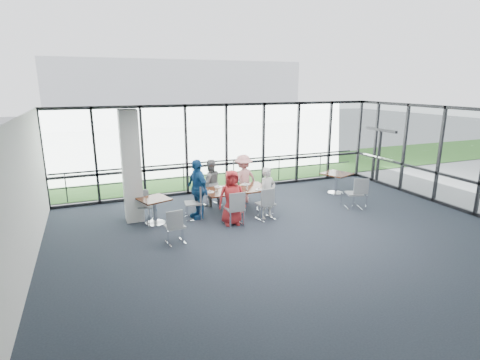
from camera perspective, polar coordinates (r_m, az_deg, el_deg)
name	(u,v)px	position (r m, az deg, el deg)	size (l,w,h in m)	color
floor	(294,240)	(9.83, 8.17, -9.00)	(12.00, 10.00, 0.02)	#212832
ceiling	(299,113)	(9.05, 8.91, 9.99)	(12.00, 10.00, 0.04)	silver
wall_left	(18,209)	(8.19, -30.77, -3.81)	(0.10, 10.00, 3.20)	silver
curtain_wall_back	(226,148)	(13.75, -2.09, 4.93)	(12.00, 0.10, 3.20)	white
curtain_wall_right	(468,161)	(13.35, 31.36, 2.52)	(0.10, 10.00, 3.20)	white
exit_door	(379,157)	(15.91, 20.37, 3.33)	(0.12, 1.60, 2.10)	black
structural_column	(131,167)	(11.03, -16.24, 1.97)	(0.50, 0.50, 3.20)	silver
apron	(192,164)	(18.75, -7.30, 2.37)	(80.00, 70.00, 0.02)	gray
grass_strip	(204,172)	(16.86, -5.54, 1.15)	(80.00, 5.00, 0.01)	#28531A
hangar_main	(174,92)	(40.68, -10.09, 13.05)	(24.00, 10.00, 6.00)	white
guard_rail	(221,173)	(14.52, -2.86, 1.01)	(0.06, 0.06, 12.00)	#2D2D33
main_table	(236,193)	(11.51, -0.56, -1.92)	(1.99, 1.11, 0.75)	black
side_table_left	(154,203)	(10.83, -12.94, -3.43)	(0.97, 0.97, 0.75)	black
side_table_right	(337,176)	(13.94, 14.50, 0.58)	(1.17, 1.17, 0.75)	black
diner_near_left	(232,198)	(10.49, -1.25, -2.69)	(0.77, 0.50, 1.57)	#B32428
diner_near_right	(268,193)	(11.02, 4.22, -1.99)	(0.56, 0.41, 1.52)	silver
diner_far_left	(210,183)	(12.10, -4.57, -0.46)	(0.75, 0.46, 1.54)	slate
diner_far_right	(243,179)	(12.40, 0.50, 0.16)	(1.05, 0.54, 1.63)	pink
diner_end	(197,189)	(11.04, -6.52, -1.35)	(1.04, 0.57, 1.77)	#184C87
chair_main_nl	(235,209)	(10.49, -0.83, -4.39)	(0.48, 0.48, 0.98)	gray
chair_main_nr	(265,204)	(10.96, 3.91, -3.64)	(0.47, 0.47, 0.95)	gray
chair_main_fl	(212,191)	(12.22, -4.28, -1.74)	(0.46, 0.46, 0.95)	gray
chair_main_fr	(236,189)	(12.66, -0.54, -1.42)	(0.40, 0.40, 0.82)	gray
chair_main_end	(193,203)	(11.06, -7.15, -3.51)	(0.47, 0.47, 0.97)	gray
chair_spare_la	(175,226)	(9.48, -9.90, -6.97)	(0.44, 0.44, 0.90)	gray
chair_spare_lb	(146,206)	(11.25, -14.19, -3.85)	(0.42, 0.42, 0.85)	gray
chair_spare_r	(354,193)	(12.42, 17.02, -1.97)	(0.48, 0.48, 0.99)	gray
plate_nl	(226,193)	(10.99, -2.22, -2.03)	(0.25, 0.25, 0.01)	white
plate_nr	(259,189)	(11.39, 2.95, -1.45)	(0.24, 0.24, 0.01)	white
plate_fl	(218,187)	(11.68, -3.35, -1.04)	(0.24, 0.24, 0.01)	white
plate_fr	(245,184)	(11.95, 0.84, -0.67)	(0.27, 0.27, 0.01)	white
plate_end	(210,192)	(11.15, -4.58, -1.83)	(0.25, 0.25, 0.01)	white
tumbler_a	(232,190)	(11.15, -1.21, -1.48)	(0.07, 0.07, 0.13)	white
tumbler_b	(247,188)	(11.33, 1.02, -1.22)	(0.06, 0.06, 0.13)	white
tumbler_c	(234,185)	(11.69, -0.89, -0.70)	(0.07, 0.07, 0.14)	white
tumbler_d	(216,190)	(11.14, -3.64, -1.52)	(0.06, 0.06, 0.13)	white
menu_a	(236,193)	(11.06, -0.58, -1.94)	(0.31, 0.21, 0.00)	white
menu_b	(267,188)	(11.55, 4.16, -1.28)	(0.29, 0.20, 0.00)	white
menu_c	(238,185)	(11.89, -0.37, -0.78)	(0.27, 0.19, 0.00)	white
condiment_caddy	(237,188)	(11.48, -0.38, -1.24)	(0.10, 0.07, 0.04)	black
ketchup_bottle	(236,186)	(11.45, -0.61, -0.92)	(0.06, 0.06, 0.18)	#A90D00
green_bottle	(239,185)	(11.51, -0.18, -0.78)	(0.05, 0.05, 0.20)	#2B7F3D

